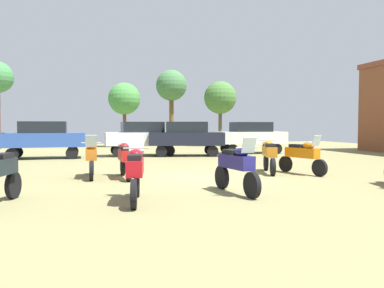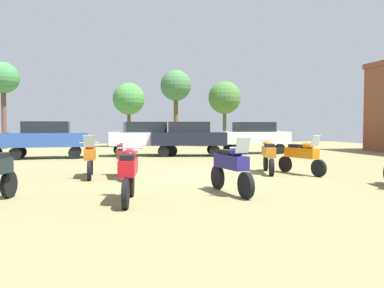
{
  "view_description": "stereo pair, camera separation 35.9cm",
  "coord_description": "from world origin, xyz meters",
  "px_view_note": "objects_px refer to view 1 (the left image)",
  "views": [
    {
      "loc": [
        -3.29,
        -12.62,
        1.8
      ],
      "look_at": [
        0.65,
        3.0,
        1.02
      ],
      "focal_mm": 35.64,
      "sensor_mm": 36.0,
      "label": 1
    },
    {
      "loc": [
        -2.94,
        -12.7,
        1.8
      ],
      "look_at": [
        0.65,
        3.0,
        1.02
      ],
      "focal_mm": 35.64,
      "sensor_mm": 36.0,
      "label": 2
    }
  ],
  "objects_px": {
    "motorcycle_2": "(92,157)",
    "car_5": "(44,137)",
    "car_2": "(251,135)",
    "tree_2": "(220,98)",
    "motorcycle_4": "(269,154)",
    "motorcycle_5": "(303,155)",
    "motorcycle_8": "(236,166)",
    "motorcycle_11": "(125,157)",
    "motorcycle_1": "(135,171)",
    "car_3": "(142,136)",
    "car_1": "(186,136)",
    "tree_1": "(124,99)",
    "tree_4": "(171,87)"
  },
  "relations": [
    {
      "from": "motorcycle_5",
      "to": "tree_1",
      "type": "relative_size",
      "value": 0.4
    },
    {
      "from": "motorcycle_11",
      "to": "tree_2",
      "type": "xyz_separation_m",
      "value": [
        9.48,
        18.36,
        3.45
      ]
    },
    {
      "from": "tree_2",
      "to": "car_1",
      "type": "bearing_deg",
      "value": -118.65
    },
    {
      "from": "motorcycle_8",
      "to": "tree_1",
      "type": "xyz_separation_m",
      "value": [
        -1.25,
        22.65,
        3.23
      ]
    },
    {
      "from": "motorcycle_5",
      "to": "motorcycle_11",
      "type": "xyz_separation_m",
      "value": [
        -6.38,
        0.5,
        -0.0
      ]
    },
    {
      "from": "car_5",
      "to": "tree_2",
      "type": "bearing_deg",
      "value": -55.68
    },
    {
      "from": "motorcycle_1",
      "to": "tree_1",
      "type": "bearing_deg",
      "value": 95.01
    },
    {
      "from": "motorcycle_4",
      "to": "car_3",
      "type": "relative_size",
      "value": 0.51
    },
    {
      "from": "motorcycle_2",
      "to": "motorcycle_8",
      "type": "distance_m",
      "value": 5.51
    },
    {
      "from": "motorcycle_11",
      "to": "car_3",
      "type": "bearing_deg",
      "value": 77.08
    },
    {
      "from": "car_2",
      "to": "car_5",
      "type": "relative_size",
      "value": 0.99
    },
    {
      "from": "car_2",
      "to": "car_3",
      "type": "height_order",
      "value": "same"
    },
    {
      "from": "motorcycle_4",
      "to": "motorcycle_11",
      "type": "xyz_separation_m",
      "value": [
        -5.36,
        -0.14,
        -0.02
      ]
    },
    {
      "from": "car_1",
      "to": "car_5",
      "type": "relative_size",
      "value": 1.05
    },
    {
      "from": "motorcycle_4",
      "to": "motorcycle_5",
      "type": "bearing_deg",
      "value": -15.25
    },
    {
      "from": "motorcycle_1",
      "to": "motorcycle_8",
      "type": "distance_m",
      "value": 2.72
    },
    {
      "from": "motorcycle_8",
      "to": "car_2",
      "type": "bearing_deg",
      "value": -123.37
    },
    {
      "from": "motorcycle_2",
      "to": "motorcycle_4",
      "type": "relative_size",
      "value": 1.01
    },
    {
      "from": "motorcycle_1",
      "to": "motorcycle_2",
      "type": "relative_size",
      "value": 0.94
    },
    {
      "from": "car_5",
      "to": "tree_1",
      "type": "relative_size",
      "value": 0.82
    },
    {
      "from": "tree_4",
      "to": "motorcycle_5",
      "type": "bearing_deg",
      "value": -87.29
    },
    {
      "from": "tree_1",
      "to": "tree_2",
      "type": "bearing_deg",
      "value": -4.29
    },
    {
      "from": "motorcycle_1",
      "to": "motorcycle_2",
      "type": "distance_m",
      "value": 4.69
    },
    {
      "from": "motorcycle_2",
      "to": "car_1",
      "type": "distance_m",
      "value": 9.81
    },
    {
      "from": "motorcycle_4",
      "to": "car_1",
      "type": "bearing_deg",
      "value": 114.64
    },
    {
      "from": "tree_4",
      "to": "motorcycle_4",
      "type": "bearing_deg",
      "value": -90.21
    },
    {
      "from": "motorcycle_2",
      "to": "tree_2",
      "type": "bearing_deg",
      "value": -120.36
    },
    {
      "from": "motorcycle_2",
      "to": "motorcycle_8",
      "type": "relative_size",
      "value": 1.0
    },
    {
      "from": "car_5",
      "to": "car_2",
      "type": "bearing_deg",
      "value": -87.82
    },
    {
      "from": "motorcycle_5",
      "to": "tree_2",
      "type": "height_order",
      "value": "tree_2"
    },
    {
      "from": "motorcycle_2",
      "to": "motorcycle_5",
      "type": "height_order",
      "value": "motorcycle_2"
    },
    {
      "from": "motorcycle_4",
      "to": "car_5",
      "type": "distance_m",
      "value": 12.52
    },
    {
      "from": "motorcycle_2",
      "to": "car_5",
      "type": "xyz_separation_m",
      "value": [
        -2.58,
        8.38,
        0.45
      ]
    },
    {
      "from": "motorcycle_2",
      "to": "tree_2",
      "type": "xyz_separation_m",
      "value": [
        10.58,
        17.96,
        3.43
      ]
    },
    {
      "from": "car_3",
      "to": "motorcycle_1",
      "type": "bearing_deg",
      "value": 170.19
    },
    {
      "from": "car_2",
      "to": "tree_4",
      "type": "height_order",
      "value": "tree_4"
    },
    {
      "from": "motorcycle_4",
      "to": "car_2",
      "type": "distance_m",
      "value": 10.05
    },
    {
      "from": "car_2",
      "to": "motorcycle_11",
      "type": "bearing_deg",
      "value": 138.74
    },
    {
      "from": "motorcycle_8",
      "to": "motorcycle_11",
      "type": "relative_size",
      "value": 1.02
    },
    {
      "from": "motorcycle_1",
      "to": "motorcycle_11",
      "type": "height_order",
      "value": "motorcycle_1"
    },
    {
      "from": "tree_1",
      "to": "tree_4",
      "type": "height_order",
      "value": "tree_4"
    },
    {
      "from": "car_1",
      "to": "motorcycle_4",
      "type": "bearing_deg",
      "value": -162.03
    },
    {
      "from": "motorcycle_4",
      "to": "tree_2",
      "type": "height_order",
      "value": "tree_2"
    },
    {
      "from": "car_3",
      "to": "car_5",
      "type": "height_order",
      "value": "same"
    },
    {
      "from": "car_3",
      "to": "motorcycle_8",
      "type": "bearing_deg",
      "value": -178.49
    },
    {
      "from": "car_5",
      "to": "car_3",
      "type": "bearing_deg",
      "value": -84.34
    },
    {
      "from": "motorcycle_5",
      "to": "car_3",
      "type": "height_order",
      "value": "car_3"
    },
    {
      "from": "motorcycle_11",
      "to": "car_5",
      "type": "distance_m",
      "value": 9.54
    },
    {
      "from": "car_3",
      "to": "tree_4",
      "type": "distance_m",
      "value": 11.5
    },
    {
      "from": "car_5",
      "to": "car_1",
      "type": "bearing_deg",
      "value": -92.64
    }
  ]
}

